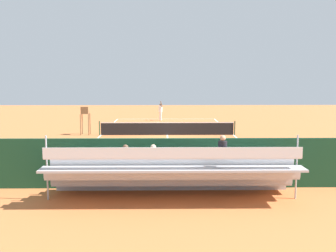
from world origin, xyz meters
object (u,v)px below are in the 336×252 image
tennis_net (167,128)px  tennis_player (161,110)px  tennis_ball_near (165,123)px  umpire_chair (85,118)px  courtside_bench (248,169)px  bleacher_stand (170,173)px  tennis_racket (149,120)px  equipment_bag (212,179)px

tennis_net → tennis_player: bearing=-86.7°
tennis_player → tennis_ball_near: bearing=99.9°
tennis_ball_near → umpire_chair: bearing=49.0°
umpire_chair → courtside_bench: (-9.45, 13.46, -0.76)m
tennis_net → bleacher_stand: bleacher_stand is taller
courtside_bench → tennis_racket: courtside_bench is taller
umpire_chair → equipment_bag: 15.77m
tennis_net → umpire_chair: bearing=-1.7°
tennis_ball_near → bleacher_stand: bearing=90.1°
tennis_net → umpire_chair: size_ratio=4.81×
tennis_racket → tennis_ball_near: (-1.65, 2.59, 0.02)m
tennis_racket → equipment_bag: bearing=98.5°
courtside_bench → tennis_player: tennis_player is taller
umpire_chair → courtside_bench: 16.46m
courtside_bench → tennis_racket: (5.00, -23.06, -0.54)m
tennis_net → tennis_ball_near: 7.21m
umpire_chair → bleacher_stand: bearing=111.6°
bleacher_stand → tennis_ball_near: (0.03, -22.53, -0.88)m
courtside_bench → tennis_racket: size_ratio=3.19×
umpire_chair → courtside_bench: umpire_chair is taller
tennis_player → tennis_ball_near: 2.88m
tennis_player → tennis_ball_near: tennis_player is taller
bleacher_stand → umpire_chair: bleacher_stand is taller
tennis_player → tennis_racket: (1.19, 0.08, -1.00)m
equipment_bag → tennis_player: (2.29, -23.27, 0.84)m
equipment_bag → tennis_racket: 23.45m
bleacher_stand → tennis_player: bearing=-88.9°
tennis_net → tennis_racket: (1.75, -9.79, -0.49)m
courtside_bench → equipment_bag: courtside_bench is taller
bleacher_stand → tennis_racket: size_ratio=16.05×
tennis_player → courtside_bench: bearing=99.4°
courtside_bench → equipment_bag: (1.52, 0.13, -0.38)m
courtside_bench → tennis_ball_near: size_ratio=27.27×
tennis_net → umpire_chair: 6.26m
equipment_bag → tennis_player: tennis_player is taller
tennis_player → tennis_racket: bearing=3.8°
tennis_player → tennis_net: bearing=93.3°
courtside_bench → bleacher_stand: bearing=31.8°
umpire_chair → equipment_bag: size_ratio=2.38×
tennis_net → tennis_ball_near: (0.10, -7.20, -0.47)m
tennis_player → tennis_racket: 1.56m
umpire_chair → tennis_racket: umpire_chair is taller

